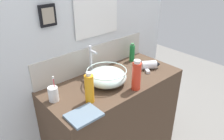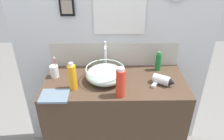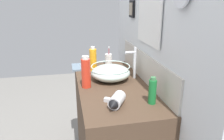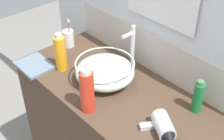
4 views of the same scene
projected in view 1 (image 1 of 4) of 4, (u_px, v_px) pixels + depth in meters
The scene contains 10 objects.
vanity_counter at pixel (114, 125), 1.97m from camera, with size 1.16×0.53×0.93m, color #4C3828.
back_panel at pixel (91, 44), 1.85m from camera, with size 1.78×0.10×2.31m.
glass_bowl_sink at pixel (107, 76), 1.69m from camera, with size 0.31×0.31×0.12m.
faucet at pixel (91, 59), 1.78m from camera, with size 0.02×0.09×0.26m.
hair_drier at pixel (150, 65), 1.93m from camera, with size 0.20×0.15×0.08m.
toothbrush_cup at pixel (53, 94), 1.49m from camera, with size 0.07×0.07×0.18m.
soap_dispenser at pixel (89, 88), 1.45m from camera, with size 0.06×0.06×0.23m.
lotion_bottle at pixel (132, 53), 2.06m from camera, with size 0.05×0.05×0.17m.
spray_bottle at pixel (136, 76), 1.59m from camera, with size 0.07×0.07×0.24m.
hand_towel at pixel (84, 115), 1.36m from camera, with size 0.21×0.16×0.02m, color slate.
Camera 1 is at (-1.03, -1.13, 1.81)m, focal length 35.00 mm.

